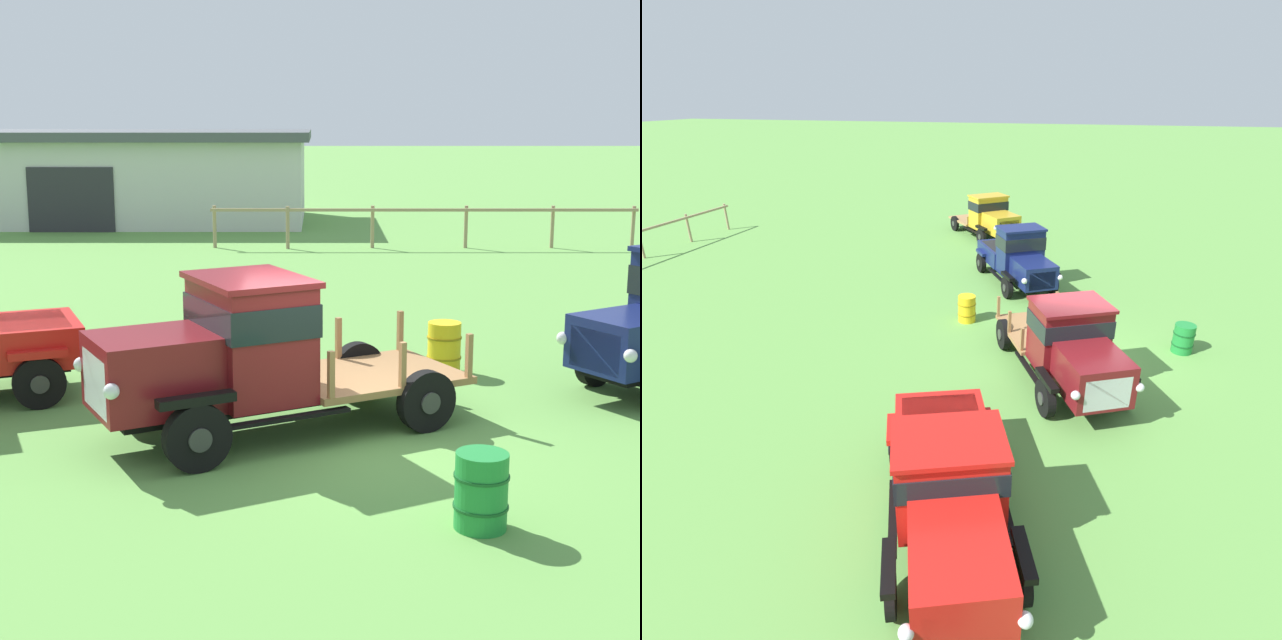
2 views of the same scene
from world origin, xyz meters
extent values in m
plane|color=#5B9342|center=(0.00, 0.00, 0.00)|extent=(240.00, 240.00, 0.00)
cylinder|color=#997F60|center=(7.44, 19.51, 0.69)|extent=(0.12, 0.12, 1.39)
cylinder|color=#997F60|center=(10.06, 19.41, 0.69)|extent=(0.12, 0.12, 1.39)
cylinder|color=black|center=(-7.30, 0.42, 0.40)|extent=(0.79, 0.43, 0.79)
cylinder|color=#2D2D2D|center=(-7.26, 0.34, 0.40)|extent=(0.27, 0.13, 0.28)
cylinder|color=black|center=(-8.01, 2.18, 0.40)|extent=(0.79, 0.43, 0.79)
cylinder|color=#2D2D2D|center=(-8.04, 2.26, 0.40)|extent=(0.27, 0.13, 0.28)
cylinder|color=black|center=(-4.41, 1.59, 0.40)|extent=(0.79, 0.43, 0.79)
cylinder|color=#2D2D2D|center=(-4.38, 1.51, 0.40)|extent=(0.27, 0.13, 0.28)
cylinder|color=black|center=(-5.12, 3.34, 0.40)|extent=(0.79, 0.43, 0.79)
cylinder|color=#2D2D2D|center=(-5.15, 3.42, 0.40)|extent=(0.27, 0.13, 0.28)
cube|color=black|center=(-6.37, 1.81, 0.48)|extent=(4.59, 2.66, 0.12)
cube|color=red|center=(-7.88, 1.21, 1.00)|extent=(2.04, 1.85, 0.92)
cube|color=silver|center=(-8.63, 0.91, 0.95)|extent=(0.45, 0.99, 0.69)
sphere|color=silver|center=(-8.37, 0.24, 1.02)|extent=(0.20, 0.20, 0.20)
sphere|color=silver|center=(-8.90, 1.56, 1.02)|extent=(0.20, 0.20, 0.20)
cube|color=black|center=(-7.30, 0.42, 0.84)|extent=(0.92, 0.53, 0.12)
cube|color=black|center=(-8.01, 2.18, 0.84)|extent=(0.92, 0.53, 0.12)
cube|color=red|center=(-6.56, 1.74, 1.25)|extent=(1.72, 1.99, 1.43)
cube|color=black|center=(-6.56, 1.74, 1.57)|extent=(1.77, 2.04, 0.40)
cube|color=red|center=(-6.56, 1.74, 2.01)|extent=(1.85, 2.10, 0.08)
cube|color=black|center=(-6.11, 0.92, 0.46)|extent=(1.58, 0.75, 0.05)
cube|color=black|center=(-6.80, 2.64, 0.46)|extent=(1.58, 0.75, 0.05)
cube|color=red|center=(-5.05, 2.35, 0.86)|extent=(2.58, 2.39, 0.64)
cube|color=black|center=(-5.05, 2.35, 1.15)|extent=(2.17, 2.02, 0.06)
cube|color=red|center=(-4.41, 1.59, 0.84)|extent=(0.88, 0.51, 0.12)
cube|color=red|center=(-5.12, 3.34, 0.84)|extent=(0.88, 0.51, 0.12)
cylinder|color=black|center=(-1.72, -1.05, 0.44)|extent=(0.86, 0.58, 0.87)
cylinder|color=#2D2D2D|center=(-1.66, -1.15, 0.44)|extent=(0.28, 0.17, 0.31)
cylinder|color=black|center=(-2.61, 0.66, 0.44)|extent=(0.86, 0.58, 0.87)
cylinder|color=#2D2D2D|center=(-2.66, 0.76, 0.44)|extent=(0.28, 0.17, 0.31)
cylinder|color=black|center=(1.29, 0.52, 0.44)|extent=(0.86, 0.58, 0.87)
cylinder|color=#2D2D2D|center=(1.34, 0.42, 0.44)|extent=(0.28, 0.17, 0.31)
cylinder|color=black|center=(0.39, 2.23, 0.44)|extent=(0.86, 0.58, 0.87)
cylinder|color=#2D2D2D|center=(0.34, 2.33, 0.44)|extent=(0.28, 0.17, 0.31)
cube|color=black|center=(-0.72, 0.56, 0.52)|extent=(4.78, 3.18, 0.12)
cube|color=maroon|center=(-2.37, -0.30, 1.08)|extent=(1.99, 1.91, 1.00)
cube|color=silver|center=(-3.03, -0.64, 1.03)|extent=(0.54, 0.97, 0.75)
sphere|color=silver|center=(-2.70, -1.29, 1.10)|extent=(0.20, 0.20, 0.20)
sphere|color=silver|center=(-3.37, -0.01, 1.10)|extent=(0.20, 0.20, 0.20)
cube|color=black|center=(-1.72, -1.05, 0.92)|extent=(0.98, 0.64, 0.12)
cube|color=black|center=(-2.61, 0.66, 0.92)|extent=(0.98, 0.64, 0.12)
cube|color=maroon|center=(-1.13, 0.35, 1.36)|extent=(1.89, 2.08, 1.57)
cube|color=black|center=(-1.13, 0.35, 1.72)|extent=(1.95, 2.14, 0.44)
cube|color=maroon|center=(-1.13, 0.35, 2.19)|extent=(2.03, 2.21, 0.08)
cube|color=black|center=(-0.59, -0.43, 0.50)|extent=(1.60, 0.93, 0.05)
cube|color=black|center=(-1.46, 1.24, 0.50)|extent=(1.60, 0.93, 0.05)
cube|color=olive|center=(0.51, 1.21, 0.63)|extent=(3.09, 2.86, 0.10)
cube|color=olive|center=(-0.05, -0.12, 0.99)|extent=(0.11, 0.11, 0.63)
cube|color=olive|center=(-0.90, 1.50, 0.99)|extent=(0.11, 0.11, 0.63)
cube|color=olive|center=(0.94, 0.39, 0.99)|extent=(0.11, 0.11, 0.63)
cube|color=olive|center=(0.09, 2.02, 0.99)|extent=(0.11, 0.11, 0.63)
cube|color=olive|center=(1.92, 0.91, 0.99)|extent=(0.11, 0.11, 0.63)
cube|color=olive|center=(1.07, 2.53, 0.99)|extent=(0.11, 0.11, 0.63)
cylinder|color=black|center=(5.22, 1.36, 0.39)|extent=(0.76, 0.57, 0.77)
cylinder|color=#2D2D2D|center=(5.28, 1.27, 0.39)|extent=(0.25, 0.17, 0.27)
cylinder|color=black|center=(4.30, 2.87, 0.39)|extent=(0.76, 0.57, 0.77)
cylinder|color=#2D2D2D|center=(4.24, 2.96, 0.39)|extent=(0.25, 0.17, 0.27)
cylinder|color=black|center=(7.79, 2.95, 0.39)|extent=(0.76, 0.57, 0.77)
cylinder|color=#2D2D2D|center=(7.85, 2.85, 0.39)|extent=(0.25, 0.17, 0.27)
cylinder|color=black|center=(6.86, 4.45, 0.39)|extent=(0.76, 0.57, 0.77)
cylinder|color=#2D2D2D|center=(6.80, 4.55, 0.39)|extent=(0.25, 0.17, 0.27)
cube|color=black|center=(5.93, 2.84, 0.47)|extent=(4.27, 3.15, 0.12)
cube|color=#141E51|center=(4.56, 1.99, 0.94)|extent=(1.99, 1.88, 0.83)
cube|color=silver|center=(3.92, 1.59, 0.90)|extent=(0.56, 0.86, 0.62)
sphere|color=silver|center=(4.26, 1.02, 0.96)|extent=(0.20, 0.20, 0.20)
sphere|color=silver|center=(3.56, 2.15, 0.96)|extent=(0.20, 0.20, 0.20)
cube|color=black|center=(5.22, 1.36, 0.82)|extent=(0.86, 0.64, 0.12)
cube|color=black|center=(4.30, 2.87, 0.82)|extent=(0.86, 0.64, 0.12)
cube|color=#141E51|center=(5.68, 2.68, 1.36)|extent=(1.71, 1.88, 1.67)
cube|color=black|center=(5.68, 2.68, 1.73)|extent=(1.77, 1.93, 0.47)
cube|color=#141E51|center=(5.68, 2.68, 2.23)|extent=(1.84, 1.99, 0.08)
cube|color=black|center=(6.22, 2.00, 0.45)|extent=(1.33, 0.89, 0.05)
cube|color=black|center=(5.31, 3.47, 0.45)|extent=(1.33, 0.89, 0.05)
cube|color=#141E51|center=(7.05, 3.53, 0.83)|extent=(2.71, 2.53, 0.62)
cube|color=black|center=(7.05, 3.53, 1.11)|extent=(2.28, 2.13, 0.06)
cube|color=#141E51|center=(7.79, 2.95, 0.82)|extent=(0.83, 0.62, 0.12)
cube|color=#141E51|center=(6.86, 4.45, 0.82)|extent=(0.83, 0.62, 0.12)
cylinder|color=black|center=(12.11, 3.98, 0.39)|extent=(0.69, 0.63, 0.78)
cylinder|color=#2D2D2D|center=(12.17, 3.91, 0.39)|extent=(0.23, 0.20, 0.27)
cylinder|color=black|center=(10.85, 5.42, 0.39)|extent=(0.69, 0.63, 0.78)
cylinder|color=#2D2D2D|center=(10.79, 5.48, 0.39)|extent=(0.23, 0.20, 0.27)
cylinder|color=black|center=(14.41, 5.99, 0.39)|extent=(0.69, 0.63, 0.78)
cylinder|color=#2D2D2D|center=(14.47, 5.93, 0.39)|extent=(0.23, 0.20, 0.27)
cylinder|color=black|center=(13.15, 7.43, 0.39)|extent=(0.69, 0.63, 0.78)
cylinder|color=#2D2D2D|center=(13.09, 7.50, 0.39)|extent=(0.23, 0.20, 0.27)
cube|color=black|center=(12.53, 5.62, 0.47)|extent=(4.05, 3.73, 0.12)
cube|color=gold|center=(11.30, 4.54, 0.99)|extent=(2.07, 2.04, 0.92)
cube|color=silver|center=(10.73, 4.04, 0.94)|extent=(0.74, 0.83, 0.69)
sphere|color=silver|center=(11.20, 3.50, 1.01)|extent=(0.20, 0.20, 0.20)
sphere|color=silver|center=(10.25, 4.58, 1.01)|extent=(0.20, 0.20, 0.20)
cube|color=black|center=(12.11, 3.98, 0.83)|extent=(0.81, 0.74, 0.12)
cube|color=black|center=(10.85, 5.42, 0.83)|extent=(0.81, 0.74, 0.12)
cube|color=gold|center=(12.30, 5.42, 1.29)|extent=(1.92, 1.98, 1.52)
cube|color=black|center=(12.30, 5.42, 1.63)|extent=(1.98, 2.04, 0.43)
cube|color=gold|center=(12.30, 5.42, 2.09)|extent=(2.06, 2.11, 0.08)
cube|color=black|center=(13.00, 4.78, 0.45)|extent=(1.23, 1.10, 0.05)
cube|color=black|center=(11.76, 6.19, 0.45)|extent=(1.23, 1.10, 0.05)
cube|color=#9E7547|center=(13.53, 6.50, 0.58)|extent=(2.94, 2.91, 0.10)
cube|color=#9E7547|center=(12.74, 5.80, 0.81)|extent=(1.26, 1.42, 0.44)
cylinder|color=#1E7F33|center=(1.52, -2.75, 0.42)|extent=(0.57, 0.57, 0.85)
cylinder|color=#124C1E|center=(1.52, -2.75, 0.59)|extent=(0.60, 0.60, 0.03)
cylinder|color=#124C1E|center=(1.52, -2.75, 0.25)|extent=(0.60, 0.60, 0.03)
cylinder|color=gold|center=(1.93, 3.74, 0.43)|extent=(0.57, 0.57, 0.87)
cylinder|color=#896E0F|center=(1.93, 3.74, 0.61)|extent=(0.60, 0.60, 0.03)
cylinder|color=#896E0F|center=(1.93, 3.74, 0.26)|extent=(0.60, 0.60, 0.03)
camera|label=1|loc=(-0.20, -12.58, 4.37)|focal=55.00mm
camera|label=2|loc=(-12.37, -0.08, 6.76)|focal=28.00mm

